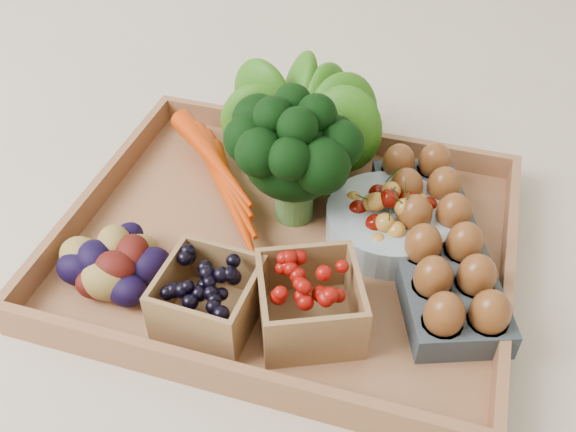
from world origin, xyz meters
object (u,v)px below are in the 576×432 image
(tray, at_px, (288,246))
(egg_carton, at_px, (435,247))
(cherry_bowl, at_px, (388,223))
(broccoli, at_px, (294,176))

(tray, height_order, egg_carton, egg_carton)
(cherry_bowl, distance_m, egg_carton, 0.07)
(cherry_bowl, relative_size, egg_carton, 0.51)
(tray, bearing_deg, egg_carton, 8.21)
(tray, bearing_deg, broccoli, 97.93)
(tray, height_order, cherry_bowl, cherry_bowl)
(broccoli, relative_size, cherry_bowl, 1.06)
(broccoli, xyz_separation_m, cherry_bowl, (0.13, -0.00, -0.05))
(cherry_bowl, bearing_deg, egg_carton, -20.32)
(cherry_bowl, bearing_deg, broccoli, 178.63)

